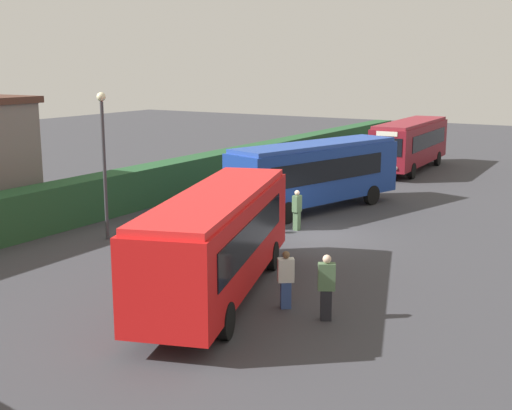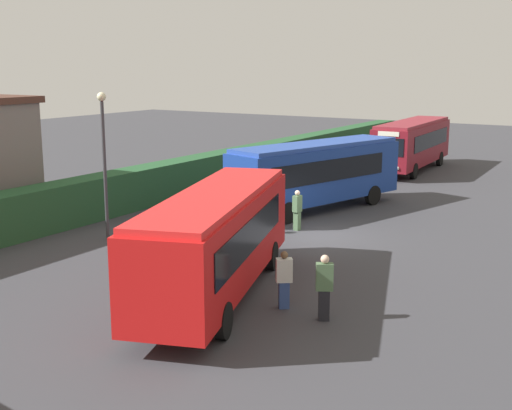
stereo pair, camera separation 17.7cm
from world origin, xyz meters
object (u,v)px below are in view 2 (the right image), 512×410
Objects in this scene: person_center at (324,286)px; lamppost at (104,149)px; bus_maroon at (412,142)px; person_far at (297,209)px; bus_red at (217,237)px; person_right at (284,278)px; bus_blue at (317,172)px.

person_center is 0.32× the size of lamppost.
person_far is at bearing 1.42° from bus_maroon.
bus_red reaches higher than person_right.
bus_blue is 4.36m from person_far.
bus_red is 1.73× the size of lamppost.
bus_maroon reaches higher than person_right.
person_center is at bearing 43.26° from person_right.
bus_maroon is 24.48m from lamppost.
person_right is (-27.20, -5.50, -0.99)m from bus_maroon.
lamppost reaches higher than bus_red.
person_center is 1.45m from person_right.
person_center is at bearing -50.57° from person_far.
bus_maroon is 5.50× the size of person_center.
lamppost is (3.22, 10.12, 2.78)m from person_right.
person_right is at bearing 8.81° from bus_maroon.
bus_red is at bearing 59.80° from person_center.
person_far is 0.29× the size of lamppost.
person_right is at bearing -56.99° from person_far.
lamppost is (3.42, 7.87, 1.81)m from bus_red.
bus_blue is 10.77m from lamppost.
bus_maroon is at bearing 154.58° from person_right.
person_far is (8.60, 4.19, 0.02)m from person_right.
person_right is (0.20, -2.25, -0.97)m from bus_red.
person_far is at bearing 169.12° from person_right.
person_far is 8.47m from lamppost.
person_right is at bearing -103.60° from bus_red.
bus_red is 5.93× the size of person_right.
lamppost is at bearing -13.53° from bus_maroon.
person_far is (-18.60, -1.31, -0.97)m from bus_maroon.
lamppost reaches higher than bus_maroon.
lamppost is at bearing 43.81° from person_center.
bus_blue is 5.84× the size of person_right.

